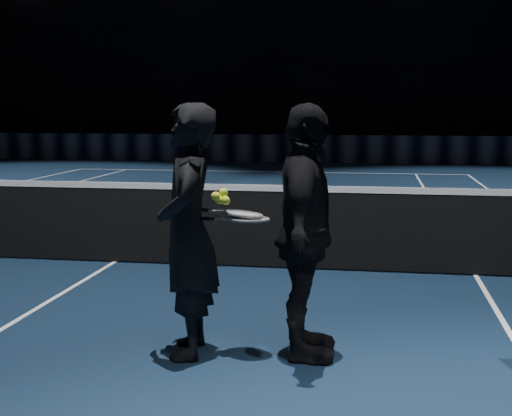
{
  "coord_description": "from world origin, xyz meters",
  "views": [
    {
      "loc": [
        2.99,
        -7.84,
        1.82
      ],
      "look_at": [
        2.17,
        -2.87,
        1.1
      ],
      "focal_mm": 50.0,
      "sensor_mm": 36.0,
      "label": 1
    }
  ],
  "objects_px": {
    "racket_upper": "(243,214)",
    "player_b": "(305,233)",
    "racket_lower": "(250,219)",
    "player_a": "(188,231)",
    "tennis_balls": "(223,198)"
  },
  "relations": [
    {
      "from": "player_b",
      "to": "racket_lower",
      "type": "relative_size",
      "value": 2.72
    },
    {
      "from": "racket_upper",
      "to": "tennis_balls",
      "type": "distance_m",
      "value": 0.19
    },
    {
      "from": "player_a",
      "to": "player_b",
      "type": "xyz_separation_m",
      "value": [
        0.85,
        0.07,
        0.0
      ]
    },
    {
      "from": "player_b",
      "to": "racket_upper",
      "type": "bearing_deg",
      "value": 87.86
    },
    {
      "from": "racket_lower",
      "to": "tennis_balls",
      "type": "xyz_separation_m",
      "value": [
        -0.19,
        -0.01,
        0.15
      ]
    },
    {
      "from": "player_a",
      "to": "player_b",
      "type": "bearing_deg",
      "value": 85.22
    },
    {
      "from": "player_a",
      "to": "tennis_balls",
      "type": "xyz_separation_m",
      "value": [
        0.25,
        0.03,
        0.25
      ]
    },
    {
      "from": "player_a",
      "to": "player_b",
      "type": "height_order",
      "value": "same"
    },
    {
      "from": "tennis_balls",
      "to": "racket_lower",
      "type": "bearing_deg",
      "value": 3.21
    },
    {
      "from": "player_b",
      "to": "racket_lower",
      "type": "xyz_separation_m",
      "value": [
        -0.4,
        -0.03,
        0.09
      ]
    },
    {
      "from": "player_b",
      "to": "racket_upper",
      "type": "height_order",
      "value": "player_b"
    },
    {
      "from": "racket_lower",
      "to": "player_a",
      "type": "bearing_deg",
      "value": -180.0
    },
    {
      "from": "racket_upper",
      "to": "player_b",
      "type": "bearing_deg",
      "value": -9.08
    },
    {
      "from": "racket_lower",
      "to": "tennis_balls",
      "type": "relative_size",
      "value": 5.67
    },
    {
      "from": "player_a",
      "to": "tennis_balls",
      "type": "distance_m",
      "value": 0.35
    }
  ]
}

